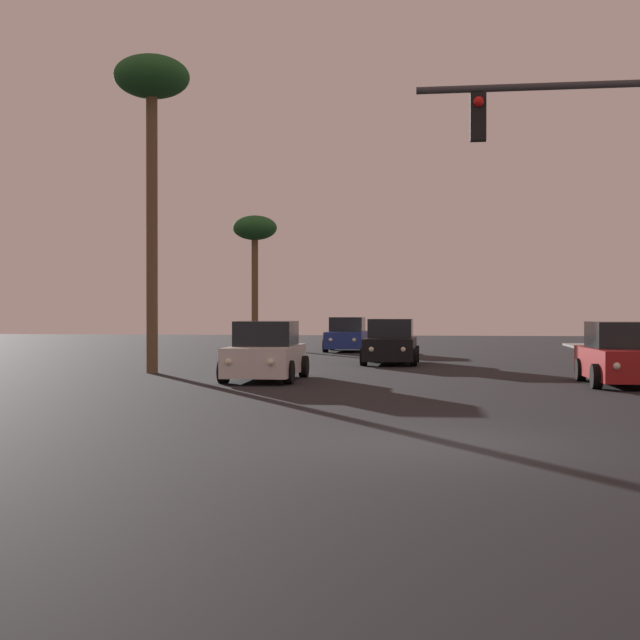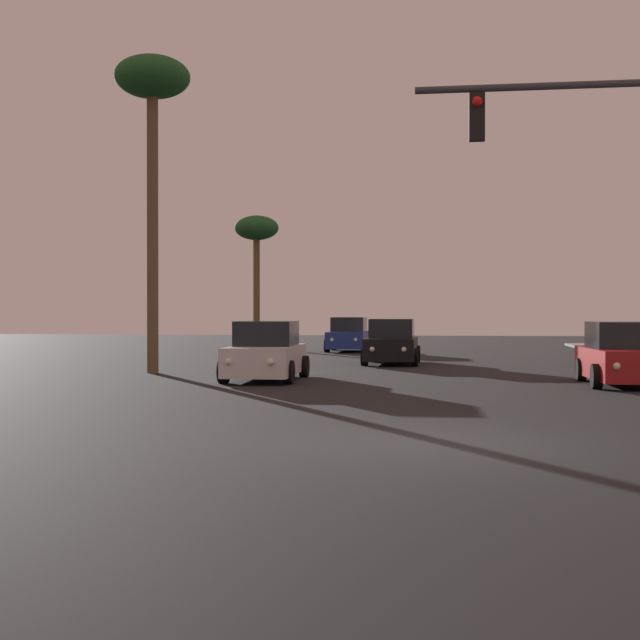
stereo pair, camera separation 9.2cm
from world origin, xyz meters
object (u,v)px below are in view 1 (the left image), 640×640
car_white (266,353)px  palm_tree_far (255,234)px  palm_tree_near (152,97)px  car_blue (347,336)px  car_black (391,343)px  car_red (623,356)px

car_white → palm_tree_far: 23.54m
car_white → palm_tree_near: bearing=-31.1°
car_blue → car_white: size_ratio=0.99×
car_black → palm_tree_near: bearing=40.3°
car_red → palm_tree_near: 16.25m
car_blue → palm_tree_near: bearing=74.8°
palm_tree_near → car_blue: bearing=74.7°
car_red → palm_tree_far: size_ratio=0.61×
car_blue → car_red: bearing=116.4°
car_black → palm_tree_far: 17.01m
car_red → car_white: (-9.74, 0.40, 0.00)m
palm_tree_far → palm_tree_near: bearing=-87.3°
car_white → palm_tree_near: palm_tree_near is taller
car_black → car_blue: 10.62m
car_blue → palm_tree_near: 18.74m
car_red → palm_tree_near: size_ratio=0.43×
car_blue → palm_tree_far: (-5.42, 3.65, 5.41)m
car_black → car_red: same height
palm_tree_far → palm_tree_near: palm_tree_near is taller
car_blue → palm_tree_far: 8.49m
car_black → car_white: bearing=70.1°
car_black → car_blue: size_ratio=1.00×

